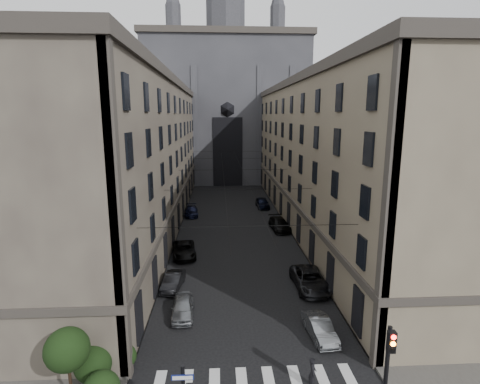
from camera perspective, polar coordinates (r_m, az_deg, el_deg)
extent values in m
cube|color=#383533|center=(51.33, -12.87, -4.85)|extent=(7.00, 80.00, 0.15)
cube|color=#383533|center=(52.09, 10.62, -4.51)|extent=(7.00, 80.00, 0.15)
cube|color=#453C35|center=(50.20, -16.72, 4.99)|extent=(13.00, 60.00, 18.00)
cube|color=#38332D|center=(50.09, -17.37, 15.73)|extent=(13.60, 60.60, 0.90)
cube|color=#38332D|center=(50.94, -16.41, -0.38)|extent=(13.40, 60.30, 0.50)
cube|color=brown|center=(51.21, 14.26, 5.24)|extent=(13.00, 60.00, 18.00)
cube|color=#38332D|center=(51.09, 14.81, 15.77)|extent=(13.60, 60.60, 0.90)
cube|color=#38332D|center=(51.93, 14.00, -0.03)|extent=(13.40, 60.30, 0.50)
cube|color=#2D2D33|center=(87.57, -2.11, 12.00)|extent=(34.00, 22.00, 30.00)
cube|color=#38332D|center=(89.05, -2.19, 22.02)|extent=(35.00, 23.00, 1.20)
cylinder|color=#2D2D33|center=(90.46, -2.23, 26.08)|extent=(8.40, 8.40, 14.00)
cone|color=#2D2D33|center=(87.88, -10.19, 26.01)|extent=(3.20, 3.20, 13.00)
cone|color=#2D2D33|center=(88.35, 5.78, 26.05)|extent=(3.20, 3.20, 13.00)
cube|color=black|center=(76.87, -1.89, 6.09)|extent=(6.00, 0.30, 14.00)
cube|color=navy|center=(17.68, -8.74, -26.14)|extent=(0.95, 0.05, 0.24)
cylinder|color=black|center=(20.13, 21.32, -24.94)|extent=(0.20, 0.20, 5.20)
cube|color=black|center=(18.87, 22.08, -20.39)|extent=(0.34, 0.30, 1.00)
cylinder|color=#FF0C07|center=(18.58, 22.38, -19.79)|extent=(0.22, 0.05, 0.22)
cylinder|color=orange|center=(18.75, 22.30, -20.63)|extent=(0.22, 0.05, 0.22)
cylinder|color=black|center=(18.92, 22.22, -21.46)|extent=(0.22, 0.05, 0.22)
sphere|color=black|center=(23.63, -21.50, -23.22)|extent=(2.00, 2.00, 2.00)
sphere|color=black|center=(24.22, -17.25, -22.82)|extent=(1.40, 1.40, 1.40)
cylinder|color=black|center=(22.74, -24.48, -24.38)|extent=(0.16, 0.16, 2.40)
sphere|color=black|center=(21.87, -24.85, -20.96)|extent=(2.20, 2.20, 2.20)
cylinder|color=black|center=(23.64, 1.42, -5.22)|extent=(14.00, 0.03, 0.03)
cylinder|color=black|center=(35.27, -0.17, 0.41)|extent=(14.00, 0.03, 0.03)
cylinder|color=black|center=(48.08, -1.02, 3.40)|extent=(14.00, 0.03, 0.03)
cylinder|color=black|center=(60.96, -1.51, 5.13)|extent=(14.00, 0.03, 0.03)
cylinder|color=black|center=(72.90, -1.82, 6.19)|extent=(14.00, 0.03, 0.03)
cylinder|color=black|center=(49.09, -2.59, 3.09)|extent=(0.03, 60.00, 0.03)
cylinder|color=black|center=(49.19, 0.45, 3.12)|extent=(0.03, 60.00, 0.03)
imported|color=gray|center=(28.73, -8.71, -16.96)|extent=(1.74, 3.99, 1.34)
imported|color=black|center=(32.87, -10.16, -13.24)|extent=(1.85, 4.02, 1.28)
imported|color=black|center=(39.58, -8.51, -8.71)|extent=(2.90, 5.24, 1.39)
imported|color=black|center=(54.98, -7.42, -2.91)|extent=(2.29, 4.79, 1.35)
imported|color=slate|center=(26.65, 12.07, -19.61)|extent=(1.73, 4.01, 1.28)
imported|color=black|center=(32.84, 10.60, -13.02)|extent=(2.67, 5.60, 1.54)
imported|color=black|center=(48.05, 6.03, -4.91)|extent=(2.53, 5.32, 1.50)
imported|color=black|center=(59.32, 3.44, -1.65)|extent=(2.06, 4.69, 1.57)
imported|color=black|center=(22.49, 10.98, -25.41)|extent=(0.51, 0.69, 1.74)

